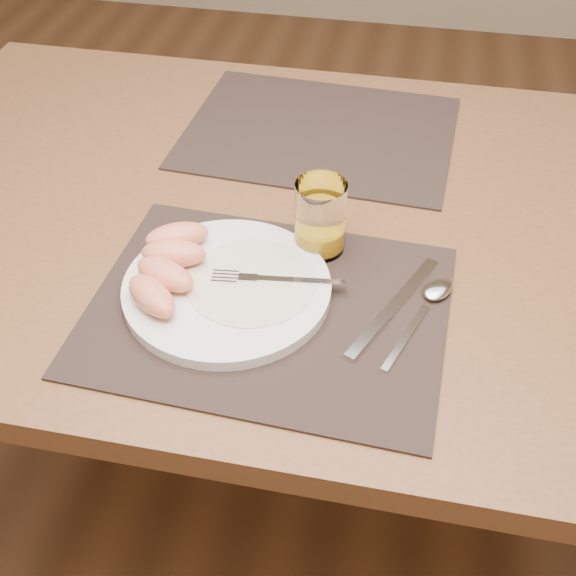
{
  "coord_description": "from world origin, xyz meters",
  "views": [
    {
      "loc": [
        0.16,
        -0.86,
        1.4
      ],
      "look_at": [
        0.03,
        -0.2,
        0.77
      ],
      "focal_mm": 45.0,
      "sensor_mm": 36.0,
      "label": 1
    }
  ],
  "objects_px": {
    "knife": "(386,315)",
    "juice_glass": "(320,220)",
    "table": "(297,251)",
    "plate": "(227,288)",
    "fork": "(267,279)",
    "placemat_near": "(268,309)",
    "placemat_far": "(319,132)",
    "spoon": "(433,294)"
  },
  "relations": [
    {
      "from": "placemat_far",
      "to": "fork",
      "type": "relative_size",
      "value": 2.57
    },
    {
      "from": "placemat_far",
      "to": "plate",
      "type": "height_order",
      "value": "plate"
    },
    {
      "from": "placemat_far",
      "to": "spoon",
      "type": "distance_m",
      "value": 0.43
    },
    {
      "from": "fork",
      "to": "knife",
      "type": "distance_m",
      "value": 0.16
    },
    {
      "from": "table",
      "to": "placemat_near",
      "type": "relative_size",
      "value": 3.11
    },
    {
      "from": "table",
      "to": "placemat_near",
      "type": "distance_m",
      "value": 0.24
    },
    {
      "from": "table",
      "to": "placemat_near",
      "type": "bearing_deg",
      "value": -88.98
    },
    {
      "from": "plate",
      "to": "spoon",
      "type": "relative_size",
      "value": 1.44
    },
    {
      "from": "placemat_far",
      "to": "fork",
      "type": "bearing_deg",
      "value": -90.13
    },
    {
      "from": "table",
      "to": "plate",
      "type": "height_order",
      "value": "plate"
    },
    {
      "from": "table",
      "to": "plate",
      "type": "relative_size",
      "value": 5.19
    },
    {
      "from": "fork",
      "to": "juice_glass",
      "type": "distance_m",
      "value": 0.12
    },
    {
      "from": "knife",
      "to": "placemat_far",
      "type": "bearing_deg",
      "value": 110.31
    },
    {
      "from": "table",
      "to": "knife",
      "type": "bearing_deg",
      "value": -53.24
    },
    {
      "from": "placemat_near",
      "to": "knife",
      "type": "relative_size",
      "value": 2.17
    },
    {
      "from": "table",
      "to": "juice_glass",
      "type": "distance_m",
      "value": 0.17
    },
    {
      "from": "juice_glass",
      "to": "placemat_near",
      "type": "bearing_deg",
      "value": -108.3
    },
    {
      "from": "plate",
      "to": "spoon",
      "type": "distance_m",
      "value": 0.27
    },
    {
      "from": "placemat_near",
      "to": "spoon",
      "type": "xyz_separation_m",
      "value": [
        0.2,
        0.06,
        0.01
      ]
    },
    {
      "from": "knife",
      "to": "fork",
      "type": "bearing_deg",
      "value": 173.21
    },
    {
      "from": "knife",
      "to": "juice_glass",
      "type": "distance_m",
      "value": 0.16
    },
    {
      "from": "placemat_far",
      "to": "knife",
      "type": "relative_size",
      "value": 2.17
    },
    {
      "from": "spoon",
      "to": "knife",
      "type": "bearing_deg",
      "value": -139.94
    },
    {
      "from": "plate",
      "to": "knife",
      "type": "distance_m",
      "value": 0.21
    },
    {
      "from": "plate",
      "to": "juice_glass",
      "type": "distance_m",
      "value": 0.16
    },
    {
      "from": "table",
      "to": "placemat_far",
      "type": "distance_m",
      "value": 0.24
    },
    {
      "from": "placemat_near",
      "to": "knife",
      "type": "bearing_deg",
      "value": 5.66
    },
    {
      "from": "placemat_far",
      "to": "juice_glass",
      "type": "xyz_separation_m",
      "value": [
        0.05,
        -0.31,
        0.05
      ]
    },
    {
      "from": "placemat_near",
      "to": "placemat_far",
      "type": "distance_m",
      "value": 0.44
    },
    {
      "from": "placemat_far",
      "to": "juice_glass",
      "type": "bearing_deg",
      "value": -80.46
    },
    {
      "from": "fork",
      "to": "juice_glass",
      "type": "xyz_separation_m",
      "value": [
        0.05,
        0.1,
        0.03
      ]
    },
    {
      "from": "plate",
      "to": "placemat_near",
      "type": "bearing_deg",
      "value": -16.68
    },
    {
      "from": "placemat_near",
      "to": "fork",
      "type": "distance_m",
      "value": 0.04
    },
    {
      "from": "placemat_far",
      "to": "plate",
      "type": "xyz_separation_m",
      "value": [
        -0.05,
        -0.42,
        0.01
      ]
    },
    {
      "from": "placemat_far",
      "to": "spoon",
      "type": "xyz_separation_m",
      "value": [
        0.21,
        -0.38,
        0.01
      ]
    },
    {
      "from": "knife",
      "to": "placemat_near",
      "type": "bearing_deg",
      "value": -174.34
    },
    {
      "from": "placemat_far",
      "to": "juice_glass",
      "type": "distance_m",
      "value": 0.32
    },
    {
      "from": "table",
      "to": "fork",
      "type": "height_order",
      "value": "fork"
    },
    {
      "from": "placemat_far",
      "to": "plate",
      "type": "bearing_deg",
      "value": -96.75
    },
    {
      "from": "knife",
      "to": "juice_glass",
      "type": "height_order",
      "value": "juice_glass"
    },
    {
      "from": "plate",
      "to": "juice_glass",
      "type": "height_order",
      "value": "juice_glass"
    },
    {
      "from": "placemat_near",
      "to": "spoon",
      "type": "height_order",
      "value": "spoon"
    }
  ]
}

